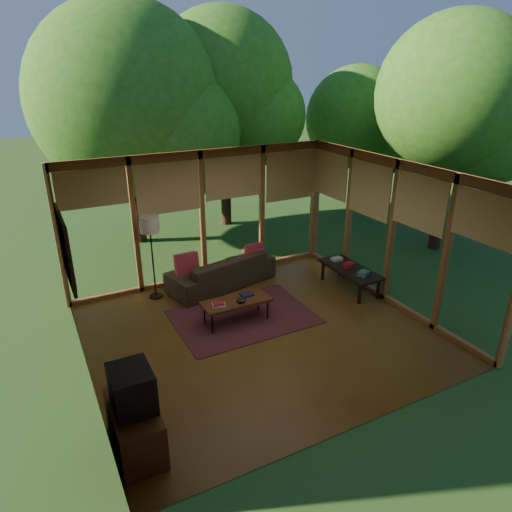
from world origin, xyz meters
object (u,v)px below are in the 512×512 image
media_cabinet (135,428)px  side_console (350,270)px  sofa (222,270)px  television (132,389)px  floor_lamp (150,229)px  coffee_table (236,302)px

media_cabinet → side_console: bearing=24.5°
sofa → television: (-2.63, -3.57, 0.52)m
side_console → floor_lamp: bearing=158.0°
media_cabinet → coffee_table: bearing=42.5°
coffee_table → media_cabinet: bearing=-137.5°
coffee_table → television: bearing=-137.3°
television → side_console: size_ratio=0.39×
sofa → television: 4.46m
sofa → coffee_table: (-0.37, -1.48, 0.07)m
media_cabinet → floor_lamp: (1.28, 3.67, 1.11)m
television → side_console: television is taller
sofa → side_console: sofa is taller
coffee_table → side_console: size_ratio=0.86×
television → floor_lamp: bearing=71.1°
television → media_cabinet: bearing=180.0°
media_cabinet → floor_lamp: size_ratio=0.61×
sofa → television: television is taller
media_cabinet → floor_lamp: 4.04m
television → coffee_table: (2.26, 2.09, -0.46)m
floor_lamp → side_console: bearing=-22.0°
coffee_table → floor_lamp: bearing=122.2°
sofa → side_console: size_ratio=1.59×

